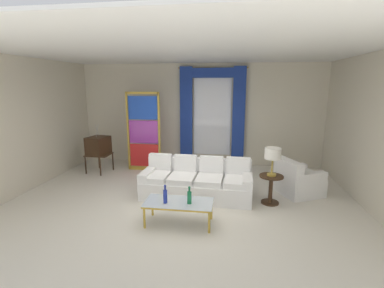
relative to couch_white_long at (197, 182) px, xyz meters
The scene contains 16 objects.
ground_plane 0.58m from the couch_white_long, 121.99° to the right, with size 16.00×16.00×0.00m, color silver.
wall_rear 2.92m from the couch_white_long, 95.57° to the left, with size 8.00×0.12×3.00m, color beige.
wall_left 4.10m from the couch_white_long, behind, with size 0.12×7.00×3.00m, color beige.
wall_right 3.61m from the couch_white_long, ahead, with size 0.12×7.00×3.00m, color beige.
ceiling_slab 2.75m from the couch_white_long, 123.75° to the left, with size 8.00×7.60×0.04m, color white.
curtained_window 2.87m from the couch_white_long, 87.09° to the left, with size 2.00×0.17×2.70m.
couch_white_long is the anchor object (origin of this frame).
coffee_table 1.31m from the couch_white_long, 96.65° to the right, with size 1.18×0.56×0.41m.
bottle_blue_decanter 1.45m from the couch_white_long, 105.02° to the right, with size 0.07×0.07×0.32m.
bottle_crystal_tall 1.37m from the couch_white_long, 88.25° to the right, with size 0.07×0.07×0.31m.
vintage_tv 3.21m from the couch_white_long, 155.99° to the left, with size 0.62×0.68×1.35m.
armchair_white 2.22m from the couch_white_long, 10.73° to the left, with size 1.08×1.07×0.80m.
stained_glass_divider 2.49m from the couch_white_long, 136.19° to the left, with size 0.95×0.05×2.20m.
peacock_figurine 1.76m from the couch_white_long, 136.39° to the left, with size 0.44×0.60×0.50m.
round_side_table 1.55m from the couch_white_long, ahead, with size 0.48×0.48×0.59m.
table_lamp_brass 1.71m from the couch_white_long, ahead, with size 0.32×0.32×0.57m.
Camera 1 is at (0.98, -5.29, 2.39)m, focal length 26.04 mm.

